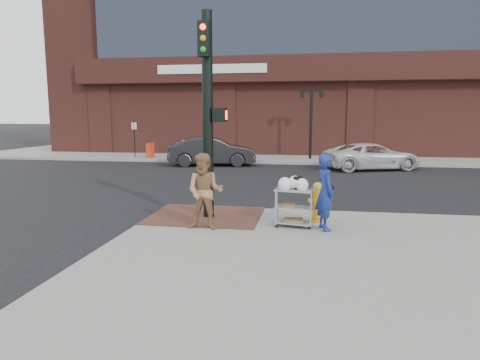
% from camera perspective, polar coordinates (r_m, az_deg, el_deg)
% --- Properties ---
extents(ground, '(220.00, 220.00, 0.00)m').
position_cam_1_polar(ground, '(10.08, -2.45, -6.90)').
color(ground, black).
rests_on(ground, ground).
extents(sidewalk_far, '(65.00, 36.00, 0.15)m').
position_cam_1_polar(sidewalk_far, '(42.89, 23.58, 4.45)').
color(sidewalk_far, gray).
rests_on(sidewalk_far, ground).
extents(brick_curb_ramp, '(2.80, 2.40, 0.01)m').
position_cam_1_polar(brick_curb_ramp, '(11.02, -4.56, -4.72)').
color(brick_curb_ramp, '#533427').
rests_on(brick_curb_ramp, sidewalk_near).
extents(lamp_post, '(1.32, 0.22, 4.00)m').
position_cam_1_polar(lamp_post, '(25.50, 9.45, 8.37)').
color(lamp_post, black).
rests_on(lamp_post, sidewalk_far).
extents(parking_sign, '(0.05, 0.05, 2.20)m').
position_cam_1_polar(parking_sign, '(26.70, -13.88, 5.31)').
color(parking_sign, black).
rests_on(parking_sign, sidewalk_far).
extents(traffic_signal_pole, '(0.61, 0.51, 5.00)m').
position_cam_1_polar(traffic_signal_pole, '(10.57, -4.25, 9.34)').
color(traffic_signal_pole, black).
rests_on(traffic_signal_pole, sidewalk_near).
extents(woman_blue, '(0.59, 0.72, 1.71)m').
position_cam_1_polar(woman_blue, '(9.69, 11.31, -1.60)').
color(woman_blue, navy).
rests_on(woman_blue, sidewalk_near).
extents(pedestrian_tan, '(0.84, 0.66, 1.72)m').
position_cam_1_polar(pedestrian_tan, '(9.56, -4.69, -1.56)').
color(pedestrian_tan, '#986E47').
rests_on(pedestrian_tan, sidewalk_near).
extents(sedan_dark, '(4.88, 2.50, 1.53)m').
position_cam_1_polar(sedan_dark, '(23.03, -3.74, 3.84)').
color(sedan_dark, black).
rests_on(sedan_dark, ground).
extents(minivan_white, '(5.22, 3.65, 1.32)m').
position_cam_1_polar(minivan_white, '(22.28, 17.18, 3.03)').
color(minivan_white, silver).
rests_on(minivan_white, ground).
extents(utility_cart, '(0.92, 0.62, 1.17)m').
position_cam_1_polar(utility_cart, '(9.90, 7.15, -3.19)').
color(utility_cart, gray).
rests_on(utility_cart, sidewalk_near).
extents(fire_hydrant, '(0.45, 0.32, 0.97)m').
position_cam_1_polar(fire_hydrant, '(10.44, 10.29, -2.86)').
color(fire_hydrant, gold).
rests_on(fire_hydrant, sidewalk_near).
extents(newsbox_red, '(0.46, 0.44, 0.90)m').
position_cam_1_polar(newsbox_red, '(26.30, -11.89, 3.90)').
color(newsbox_red, red).
rests_on(newsbox_red, sidewalk_far).
extents(newsbox_yellow, '(0.50, 0.47, 1.03)m').
position_cam_1_polar(newsbox_yellow, '(26.37, -7.24, 4.18)').
color(newsbox_yellow, orange).
rests_on(newsbox_yellow, sidewalk_far).
extents(newsbox_blue, '(0.39, 0.35, 0.88)m').
position_cam_1_polar(newsbox_blue, '(26.44, -8.04, 4.01)').
color(newsbox_blue, '#1B2FB3').
rests_on(newsbox_blue, sidewalk_far).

